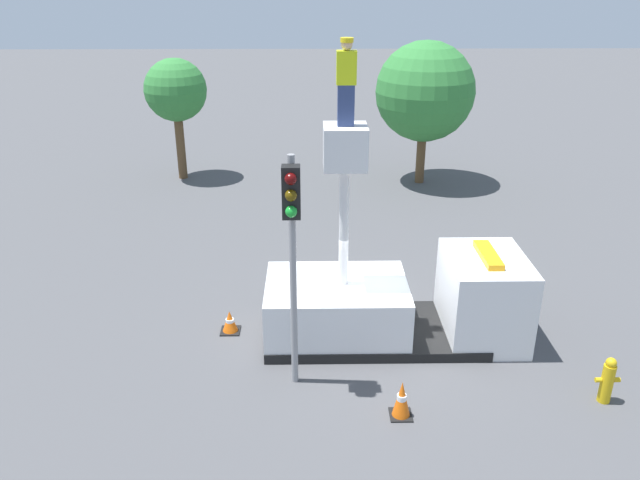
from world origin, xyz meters
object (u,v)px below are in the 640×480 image
object	(u,v)px
bucket_truck	(396,302)
tree_left_bg	(425,92)
worker	(346,82)
traffic_cone_rear	(230,322)
fire_hydrant	(607,380)
traffic_light_pole	(292,231)
traffic_cone_curbside	(402,400)
tree_right_bg	(176,91)

from	to	relation	value
bucket_truck	tree_left_bg	world-z (taller)	tree_left_bg
worker	traffic_cone_rear	distance (m)	6.30
bucket_truck	worker	size ratio (longest dim) A/B	3.44
fire_hydrant	bucket_truck	bearing A→B (deg)	146.76
bucket_truck	traffic_light_pole	distance (m)	4.02
worker	fire_hydrant	bearing A→B (deg)	-26.40
fire_hydrant	traffic_cone_rear	size ratio (longest dim) A/B	1.85
worker	tree_left_bg	size ratio (longest dim) A/B	0.31
tree_left_bg	traffic_cone_curbside	bearing A→B (deg)	-100.57
traffic_cone_rear	traffic_cone_curbside	world-z (taller)	traffic_cone_curbside
traffic_light_pole	traffic_cone_rear	size ratio (longest dim) A/B	8.94
fire_hydrant	tree_right_bg	distance (m)	19.06
fire_hydrant	tree_left_bg	distance (m)	14.74
tree_left_bg	tree_right_bg	size ratio (longest dim) A/B	1.15
bucket_truck	tree_right_bg	xyz separation A→B (m)	(-7.36, 12.48, 2.72)
worker	traffic_light_pole	world-z (taller)	worker
traffic_cone_curbside	tree_right_bg	distance (m)	17.30
worker	traffic_cone_rear	size ratio (longest dim) A/B	3.15
traffic_cone_rear	worker	bearing A→B (deg)	-4.43
traffic_light_pole	tree_left_bg	distance (m)	14.51
worker	traffic_cone_curbside	bearing A→B (deg)	-71.20
bucket_truck	fire_hydrant	size ratio (longest dim) A/B	5.87
tree_right_bg	worker	bearing A→B (deg)	-63.94
bucket_truck	traffic_light_pole	bearing A→B (deg)	-140.46
fire_hydrant	traffic_cone_curbside	size ratio (longest dim) A/B	1.30
tree_left_bg	tree_right_bg	world-z (taller)	tree_left_bg
bucket_truck	traffic_cone_curbside	size ratio (longest dim) A/B	7.60
worker	traffic_cone_curbside	size ratio (longest dim) A/B	2.21
tree_left_bg	tree_right_bg	distance (m)	9.88
traffic_light_pole	traffic_cone_rear	bearing A→B (deg)	126.88
fire_hydrant	traffic_cone_rear	world-z (taller)	fire_hydrant
fire_hydrant	traffic_cone_curbside	distance (m)	4.19
fire_hydrant	traffic_cone_rear	distance (m)	8.35
traffic_cone_rear	tree_left_bg	xyz separation A→B (m)	(6.45, 11.54, 3.43)
traffic_light_pole	tree_right_bg	xyz separation A→B (m)	(-5.02, 14.41, 0.09)
traffic_light_pole	tree_right_bg	distance (m)	15.26
traffic_cone_rear	tree_right_bg	world-z (taller)	tree_right_bg
worker	tree_right_bg	world-z (taller)	worker
traffic_cone_rear	tree_left_bg	bearing A→B (deg)	60.81
worker	traffic_cone_rear	xyz separation A→B (m)	(-2.70, 0.21, -5.69)
bucket_truck	tree_right_bg	world-z (taller)	bucket_truck
traffic_cone_curbside	worker	bearing A→B (deg)	108.80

